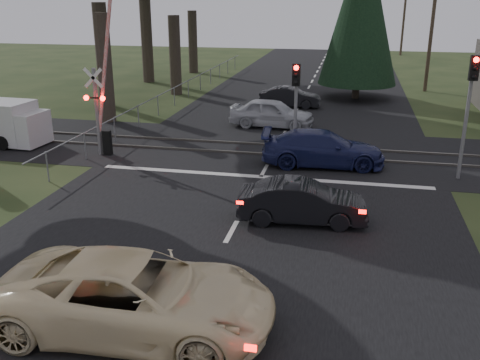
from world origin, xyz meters
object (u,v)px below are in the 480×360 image
(cream_coupe, at_px, (136,296))
(blue_sedan, at_px, (323,148))
(crossing_signal, at_px, (102,109))
(dark_car_far, at_px, (290,97))
(traffic_signal_right, at_px, (472,94))
(silver_car, at_px, (272,113))
(utility_pole_mid, at_px, (432,24))
(traffic_signal_center, at_px, (296,95))
(dark_hatchback, at_px, (302,202))
(utility_pole_far, at_px, (404,13))

(cream_coupe, distance_m, blue_sedan, 12.80)
(cream_coupe, bearing_deg, crossing_signal, 25.94)
(cream_coupe, relative_size, dark_car_far, 1.54)
(traffic_signal_right, xyz_separation_m, blue_sedan, (-5.30, 0.73, -2.58))
(traffic_signal_right, relative_size, cream_coupe, 0.81)
(traffic_signal_right, relative_size, silver_car, 1.05)
(silver_car, bearing_deg, utility_pole_mid, -29.66)
(traffic_signal_center, xyz_separation_m, utility_pole_mid, (7.50, 19.32, 1.92))
(crossing_signal, bearing_deg, silver_car, 46.23)
(dark_hatchback, height_order, blue_sedan, blue_sedan)
(dark_hatchback, xyz_separation_m, dark_car_far, (-2.52, 17.93, -0.03))
(traffic_signal_center, distance_m, dark_hatchback, 6.91)
(traffic_signal_right, relative_size, traffic_signal_center, 1.15)
(cream_coupe, bearing_deg, silver_car, -2.25)
(traffic_signal_right, distance_m, dark_car_far, 15.24)
(silver_car, bearing_deg, cream_coupe, -175.03)
(traffic_signal_right, distance_m, traffic_signal_center, 6.68)
(traffic_signal_center, xyz_separation_m, dark_hatchback, (0.99, -6.50, -2.15))
(cream_coupe, bearing_deg, dark_car_far, -2.95)
(traffic_signal_center, bearing_deg, utility_pole_far, 80.40)
(traffic_signal_right, distance_m, silver_car, 11.24)
(crossing_signal, bearing_deg, cream_coupe, -61.87)
(traffic_signal_right, bearing_deg, utility_pole_far, 88.80)
(utility_pole_far, bearing_deg, silver_car, -103.64)
(silver_car, bearing_deg, crossing_signal, 141.25)
(crossing_signal, distance_m, blue_sedan, 9.62)
(silver_car, xyz_separation_m, blue_sedan, (3.08, -6.29, -0.03))
(dark_car_far, bearing_deg, utility_pole_far, -14.46)
(blue_sedan, bearing_deg, traffic_signal_right, -103.01)
(utility_pole_far, height_order, blue_sedan, utility_pole_far)
(utility_pole_mid, distance_m, dark_hatchback, 26.94)
(utility_pole_far, distance_m, dark_car_far, 34.36)
(traffic_signal_right, distance_m, blue_sedan, 5.95)
(traffic_signal_center, relative_size, blue_sedan, 0.82)
(traffic_signal_center, bearing_deg, blue_sedan, -20.70)
(traffic_signal_center, relative_size, dark_car_far, 1.08)
(dark_hatchback, relative_size, dark_car_far, 1.04)
(blue_sedan, xyz_separation_m, dark_car_far, (-2.78, 11.90, -0.11))
(cream_coupe, bearing_deg, utility_pole_far, -11.48)
(utility_pole_far, relative_size, cream_coupe, 1.54)
(traffic_signal_right, height_order, silver_car, traffic_signal_right)
(cream_coupe, height_order, dark_hatchback, cream_coupe)
(dark_hatchback, bearing_deg, crossing_signal, 54.22)
(crossing_signal, relative_size, dark_hatchback, 1.76)
(utility_pole_mid, bearing_deg, utility_pole_far, 90.00)
(utility_pole_mid, height_order, silver_car, utility_pole_mid)
(cream_coupe, bearing_deg, utility_pole_mid, -18.39)
(crossing_signal, relative_size, traffic_signal_center, 1.70)
(crossing_signal, xyz_separation_m, silver_car, (6.43, 6.72, -1.30))
(crossing_signal, distance_m, dark_car_far, 14.12)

